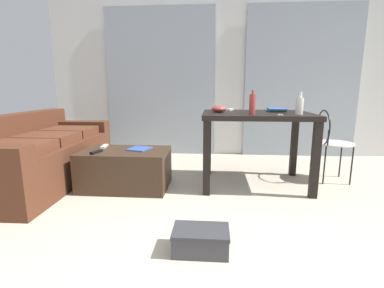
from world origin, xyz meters
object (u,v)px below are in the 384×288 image
bowl (219,109)px  tv_remote_on_table (230,110)px  book_stack (277,110)px  tv_remote_primary (96,152)px  bottle_far (252,104)px  bottle_near (300,105)px  magazine (139,149)px  coffee_table (125,169)px  tv_remote_secondary (104,146)px  shoebox (201,240)px  wire_chair (329,138)px  scissors (281,115)px  craft_table (256,124)px  couch (40,156)px

bowl → tv_remote_on_table: bearing=64.3°
book_stack → tv_remote_primary: size_ratio=1.98×
bottle_far → bowl: size_ratio=1.52×
bowl → tv_remote_primary: bowl is taller
book_stack → bottle_near: bearing=-68.6°
book_stack → magazine: size_ratio=1.34×
tv_remote_on_table → tv_remote_primary: tv_remote_on_table is taller
coffee_table → book_stack: 1.77m
book_stack → tv_remote_secondary: bearing=-172.5°
book_stack → tv_remote_secondary: book_stack is taller
book_stack → coffee_table: bearing=-166.6°
bottle_near → tv_remote_primary: size_ratio=1.46×
shoebox → wire_chair: bearing=48.7°
wire_chair → magazine: wire_chair is taller
scissors → craft_table: bearing=125.5°
tv_remote_secondary → magazine: (0.42, -0.08, -0.00)m
coffee_table → craft_table: (1.38, 0.22, 0.47)m
coffee_table → tv_remote_on_table: (1.11, 0.50, 0.60)m
tv_remote_on_table → scissors: 0.71m
wire_chair → bowl: bearing=-170.9°
bottle_near → magazine: size_ratio=0.99×
bottle_far → couch: bearing=178.4°
bottle_far → tv_remote_secondary: bearing=175.3°
bottle_near → magazine: 1.68m
couch → coffee_table: bearing=-4.3°
bowl → tv_remote_primary: 1.34m
bowl → tv_remote_on_table: (0.13, 0.28, -0.03)m
couch → bottle_near: bottle_near is taller
craft_table → tv_remote_on_table: tv_remote_on_table is taller
bottle_far → bowl: bottle_far is taller
bowl → magazine: size_ratio=0.70×
couch → bowl: bowl is taller
wire_chair → tv_remote_on_table: size_ratio=4.73×
bottle_near → bowl: bottle_near is taller
tv_remote_primary → tv_remote_secondary: 0.29m
tv_remote_secondary → shoebox: (1.13, -1.28, -0.34)m
tv_remote_on_table → scissors: (0.45, -0.54, -0.01)m
scissors → tv_remote_primary: bearing=-176.6°
tv_remote_on_table → tv_remote_secondary: 1.48m
craft_table → shoebox: (-0.52, -1.36, -0.59)m
scissors → wire_chair: bearing=35.1°
craft_table → scissors: bearing=-54.5°
tv_remote_secondary → magazine: size_ratio=0.81×
craft_table → tv_remote_on_table: 0.40m
coffee_table → bowl: bowl is taller
wire_chair → tv_remote_primary: bearing=-167.0°
couch → tv_remote_secondary: couch is taller
tv_remote_on_table → wire_chair: bearing=12.7°
craft_table → book_stack: 0.32m
tv_remote_primary → shoebox: tv_remote_primary is taller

